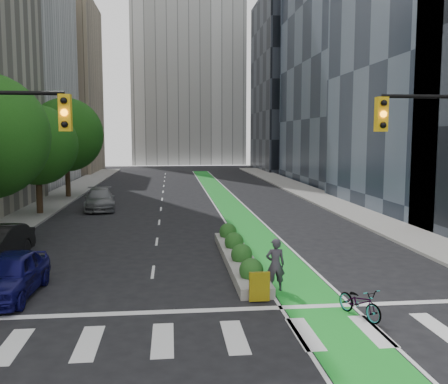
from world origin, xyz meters
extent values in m
plane|color=black|center=(0.00, 0.00, 0.00)|extent=(160.00, 160.00, 0.00)
cube|color=gray|center=(-11.80, 25.00, 0.07)|extent=(3.60, 90.00, 0.15)
cube|color=gray|center=(11.80, 25.00, 0.07)|extent=(3.60, 90.00, 0.15)
cube|color=#1B9428|center=(3.00, 30.00, 0.01)|extent=(2.20, 70.00, 0.01)
cube|color=tan|center=(-20.00, 66.00, 13.00)|extent=(14.00, 16.00, 26.00)
cube|color=#19212D|center=(21.00, 45.00, 21.00)|extent=(14.00, 24.00, 42.00)
cube|color=black|center=(20.00, 68.00, 14.00)|extent=(14.00, 18.00, 28.00)
cylinder|color=black|center=(-11.00, 22.00, 2.24)|extent=(0.44, 0.44, 4.48)
sphere|color=#194B10|center=(-11.00, 22.00, 4.96)|extent=(5.60, 5.60, 5.60)
cylinder|color=black|center=(-11.00, 32.00, 2.58)|extent=(0.44, 0.44, 5.15)
sphere|color=#194B10|center=(-11.00, 32.00, 5.70)|extent=(6.60, 6.60, 6.60)
cube|color=gold|center=(-4.70, 0.50, 6.25)|extent=(0.34, 0.28, 1.05)
sphere|color=orange|center=(-4.70, 0.34, 6.25)|extent=(0.20, 0.20, 0.20)
cube|color=gold|center=(4.70, 0.50, 6.25)|extent=(0.34, 0.28, 1.05)
sphere|color=orange|center=(4.70, 0.34, 6.25)|extent=(0.20, 0.20, 0.20)
cube|color=gray|center=(1.20, 7.00, 0.20)|extent=(1.20, 10.00, 0.40)
cube|color=yellow|center=(1.20, 1.80, 0.55)|extent=(0.70, 0.12, 1.00)
sphere|color=#194C19|center=(1.20, 3.50, 0.65)|extent=(0.90, 0.90, 0.90)
sphere|color=#194C19|center=(1.20, 6.00, 0.65)|extent=(0.90, 0.90, 0.90)
sphere|color=#194C19|center=(1.20, 8.50, 0.65)|extent=(0.90, 0.90, 0.90)
sphere|color=#194C19|center=(1.20, 11.00, 0.65)|extent=(0.90, 0.90, 0.90)
imported|color=gray|center=(4.05, 0.11, 0.48)|extent=(1.26, 1.94, 0.96)
imported|color=#342F39|center=(2.00, 3.01, 0.97)|extent=(0.71, 0.47, 1.94)
imported|color=#0D0D4E|center=(-7.33, 3.30, 0.79)|extent=(2.03, 4.68, 1.57)
imported|color=slate|center=(-7.13, 24.19, 0.79)|extent=(2.89, 5.68, 1.58)
camera|label=1|loc=(-1.73, -14.29, 5.59)|focal=40.00mm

